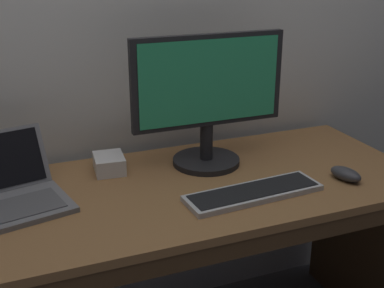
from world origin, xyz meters
The scene contains 6 objects.
desk centered at (0.00, -0.01, 0.54)m, with size 1.71×0.68×0.75m.
laptop_space_gray centered at (-0.50, 0.05, 0.78)m, with size 0.38×0.37×0.19m.
external_monitor centered at (0.18, 0.13, 1.00)m, with size 0.55×0.24×0.47m.
wired_keyboard centered at (0.22, -0.15, 0.76)m, with size 0.45×0.16×0.02m.
computer_mouse centered at (0.56, -0.16, 0.77)m, with size 0.06×0.12×0.04m, color #38383D.
external_drive_box centered at (-0.16, 0.20, 0.78)m, with size 0.10×0.13×0.06m, color silver.
Camera 1 is at (-0.49, -1.43, 1.48)m, focal length 47.78 mm.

